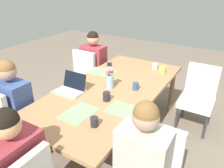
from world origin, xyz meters
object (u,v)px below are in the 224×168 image
(chair_near_left_mid, at_px, (8,118))
(coffee_mug_centre_left, at_px, (162,69))
(dining_table, at_px, (112,92))
(phone_black, at_px, (109,64))
(person_near_left_near, at_px, (94,70))
(chair_near_left_near, at_px, (89,72))
(person_near_left_mid, at_px, (17,115))
(flower_vase, at_px, (110,78))
(chair_far_right_mid, at_px, (198,95))
(coffee_mug_centre_right, at_px, (107,96))
(coffee_mug_near_left, at_px, (94,122))
(coffee_mug_far_left, at_px, (155,66))
(coffee_mug_near_right, at_px, (136,86))
(laptop_near_left_mid, at_px, (72,87))

(chair_near_left_mid, height_order, coffee_mug_centre_left, chair_near_left_mid)
(dining_table, xyz_separation_m, phone_black, (-0.66, -0.45, 0.07))
(person_near_left_near, bearing_deg, chair_near_left_near, -38.76)
(dining_table, relative_size, chair_near_left_near, 2.54)
(person_near_left_mid, bearing_deg, flower_vase, 135.03)
(chair_far_right_mid, relative_size, coffee_mug_centre_right, 9.21)
(chair_near_left_near, relative_size, coffee_mug_centre_left, 9.36)
(person_near_left_mid, distance_m, coffee_mug_centre_left, 1.99)
(person_near_left_near, distance_m, coffee_mug_centre_right, 1.46)
(chair_near_left_near, relative_size, coffee_mug_centre_right, 9.21)
(person_near_left_mid, height_order, coffee_mug_near_left, person_near_left_mid)
(chair_near_left_mid, xyz_separation_m, coffee_mug_far_left, (-1.75, 1.09, 0.28))
(coffee_mug_far_left, bearing_deg, person_near_left_near, -85.83)
(coffee_mug_near_right, bearing_deg, coffee_mug_far_left, -176.51)
(person_near_left_near, bearing_deg, person_near_left_mid, 0.99)
(flower_vase, bearing_deg, laptop_near_left_mid, -49.00)
(dining_table, distance_m, phone_black, 0.80)
(dining_table, bearing_deg, coffee_mug_near_right, 111.26)
(chair_near_left_mid, bearing_deg, chair_near_left_near, -179.01)
(chair_near_left_mid, distance_m, laptop_near_left_mid, 0.81)
(coffee_mug_near_left, xyz_separation_m, coffee_mug_far_left, (-1.61, -0.04, -0.00))
(person_near_left_near, distance_m, coffee_mug_far_left, 1.09)
(person_near_left_mid, distance_m, phone_black, 1.53)
(chair_near_left_near, height_order, chair_near_left_mid, same)
(person_near_left_near, bearing_deg, coffee_mug_centre_left, 89.41)
(phone_black, bearing_deg, dining_table, 1.83)
(coffee_mug_far_left, relative_size, phone_black, 0.56)
(person_near_left_near, relative_size, phone_black, 7.97)
(coffee_mug_near_right, height_order, coffee_mug_far_left, coffee_mug_near_right)
(laptop_near_left_mid, relative_size, coffee_mug_centre_left, 3.33)
(coffee_mug_near_right, distance_m, coffee_mug_centre_left, 0.68)
(chair_far_right_mid, bearing_deg, chair_near_left_mid, -45.57)
(coffee_mug_near_left, distance_m, phone_black, 1.58)
(person_near_left_mid, bearing_deg, person_near_left_near, -179.01)
(dining_table, distance_m, coffee_mug_far_left, 0.90)
(chair_far_right_mid, bearing_deg, coffee_mug_centre_right, -34.37)
(laptop_near_left_mid, height_order, coffee_mug_centre_right, laptop_near_left_mid)
(coffee_mug_near_left, bearing_deg, laptop_near_left_mid, -124.53)
(dining_table, distance_m, coffee_mug_near_left, 0.80)
(person_near_left_near, height_order, coffee_mug_near_left, person_near_left_near)
(chair_near_left_near, bearing_deg, coffee_mug_centre_left, 92.83)
(person_near_left_mid, bearing_deg, laptop_near_left_mid, 137.79)
(dining_table, height_order, coffee_mug_centre_left, coffee_mug_centre_left)
(dining_table, distance_m, chair_far_right_mid, 1.24)
(coffee_mug_far_left, bearing_deg, phone_black, -73.14)
(flower_vase, bearing_deg, coffee_mug_centre_left, 153.91)
(coffee_mug_centre_left, bearing_deg, chair_near_left_mid, -36.72)
(coffee_mug_centre_right, bearing_deg, dining_table, -159.83)
(dining_table, relative_size, coffee_mug_near_right, 24.97)
(flower_vase, xyz_separation_m, coffee_mug_near_right, (-0.12, 0.29, -0.09))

